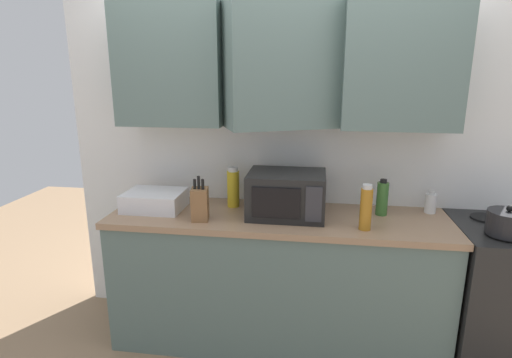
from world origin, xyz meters
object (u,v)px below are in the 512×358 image
microwave (286,194)px  bottle_amber_vinegar (366,208)px  bottle_green_oil (382,198)px  dish_rack (155,200)px  bottle_white_jar (431,203)px  bottle_yellow_mustard (233,188)px  knife_block (200,204)px  kettle (507,223)px

microwave → bottle_amber_vinegar: bearing=-20.2°
bottle_green_oil → dish_rack: bearing=-175.9°
bottle_amber_vinegar → bottle_green_oil: (0.13, 0.28, -0.02)m
bottle_amber_vinegar → bottle_white_jar: bottle_amber_vinegar is taller
microwave → bottle_yellow_mustard: 0.39m
dish_rack → bottle_amber_vinegar: bearing=-7.2°
knife_block → bottle_green_oil: knife_block is taller
bottle_yellow_mustard → microwave: bearing=-19.4°
bottle_yellow_mustard → bottle_white_jar: bearing=2.6°
microwave → bottle_green_oil: microwave is taller
knife_block → bottle_white_jar: (1.44, 0.34, -0.04)m
bottle_amber_vinegar → bottle_green_oil: 0.31m
microwave → knife_block: (-0.52, -0.16, -0.04)m
bottle_amber_vinegar → dish_rack: bearing=172.8°
bottle_amber_vinegar → kettle: bearing=0.7°
microwave → bottle_white_jar: 0.94m
knife_block → kettle: bearing=-0.2°
dish_rack → bottle_white_jar: size_ratio=2.59×
microwave → dish_rack: bearing=-179.8°
bottle_yellow_mustard → dish_rack: bearing=-165.2°
knife_block → bottle_white_jar: size_ratio=1.92×
knife_block → bottle_green_oil: (1.12, 0.26, 0.01)m
bottle_yellow_mustard → bottle_amber_vinegar: bearing=-19.8°
knife_block → bottle_white_jar: 1.48m
microwave → knife_block: knife_block is taller
microwave → dish_rack: size_ratio=1.26×
microwave → dish_rack: 0.88m
kettle → microwave: 1.25m
bottle_amber_vinegar → bottle_yellow_mustard: size_ratio=0.99×
knife_block → bottle_yellow_mustard: size_ratio=1.03×
dish_rack → bottle_green_oil: size_ratio=1.62×
dish_rack → bottle_white_jar: bottle_white_jar is taller
kettle → bottle_white_jar: (-0.32, 0.35, -0.01)m
dish_rack → bottle_yellow_mustard: 0.53m
knife_block → bottle_white_jar: bearing=13.5°
kettle → knife_block: knife_block is taller
dish_rack → bottle_yellow_mustard: bottle_yellow_mustard is taller
bottle_amber_vinegar → bottle_green_oil: bearing=64.6°
bottle_white_jar → bottle_green_oil: 0.33m
dish_rack → bottle_amber_vinegar: bottle_amber_vinegar is taller
bottle_green_oil → knife_block: bearing=-167.0°
kettle → microwave: microwave is taller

